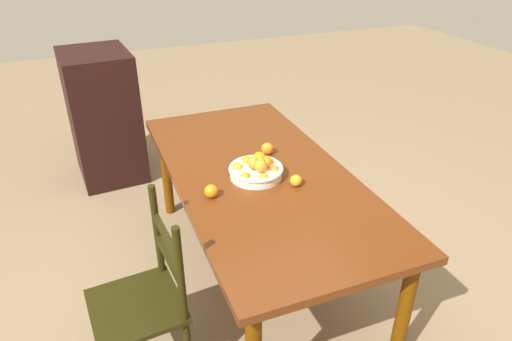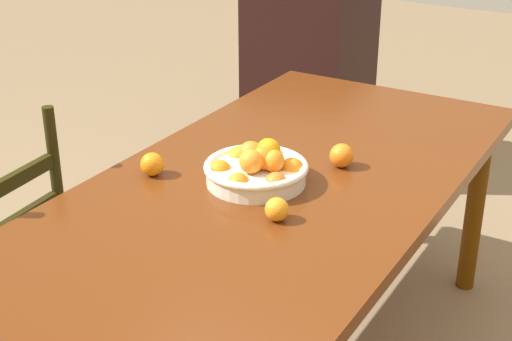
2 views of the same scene
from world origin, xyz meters
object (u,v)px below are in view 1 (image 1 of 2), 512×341
at_px(dining_table, 260,183).
at_px(orange_loose_0, 296,181).
at_px(chair_near_window, 145,302).
at_px(fruit_bowl, 256,169).
at_px(cabinet, 104,116).
at_px(orange_loose_2, 211,191).
at_px(orange_loose_1, 267,149).

distance_m(dining_table, orange_loose_0, 0.27).
height_order(chair_near_window, orange_loose_0, chair_near_window).
bearing_deg(orange_loose_0, fruit_bowl, 43.22).
distance_m(chair_near_window, cabinet, 2.17).
bearing_deg(fruit_bowl, orange_loose_0, -136.78).
bearing_deg(chair_near_window, orange_loose_2, 118.75).
distance_m(chair_near_window, fruit_bowl, 0.92).
bearing_deg(chair_near_window, cabinet, 174.26).
bearing_deg(orange_loose_0, orange_loose_2, 82.71).
xyz_separation_m(dining_table, chair_near_window, (-0.45, 0.77, -0.24)).
bearing_deg(orange_loose_0, dining_table, 30.52).
xyz_separation_m(fruit_bowl, orange_loose_1, (0.23, -0.16, -0.01)).
bearing_deg(cabinet, fruit_bowl, -162.69).
xyz_separation_m(cabinet, orange_loose_0, (-1.93, -0.87, 0.24)).
distance_m(fruit_bowl, orange_loose_2, 0.32).
height_order(dining_table, orange_loose_2, orange_loose_2).
height_order(orange_loose_1, orange_loose_2, orange_loose_1).
bearing_deg(fruit_bowl, dining_table, -40.73).
relative_size(dining_table, cabinet, 1.82).
xyz_separation_m(chair_near_window, cabinet, (2.17, -0.03, 0.12)).
height_order(orange_loose_0, orange_loose_2, orange_loose_2).
height_order(chair_near_window, orange_loose_1, chair_near_window).
bearing_deg(fruit_bowl, orange_loose_2, 110.81).
bearing_deg(cabinet, chair_near_window, 174.71).
xyz_separation_m(chair_near_window, fruit_bowl, (0.40, -0.73, 0.37)).
relative_size(dining_table, orange_loose_1, 26.76).
distance_m(cabinet, orange_loose_0, 2.13).
xyz_separation_m(orange_loose_1, orange_loose_2, (-0.35, 0.46, -0.00)).
bearing_deg(orange_loose_0, cabinet, 24.16).
xyz_separation_m(cabinet, orange_loose_1, (-1.53, -0.87, 0.24)).
height_order(dining_table, fruit_bowl, fruit_bowl).
xyz_separation_m(cabinet, orange_loose_2, (-1.88, -0.40, 0.24)).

